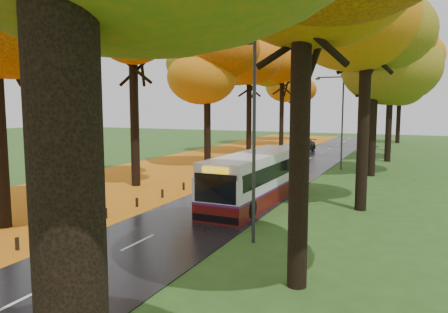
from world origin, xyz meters
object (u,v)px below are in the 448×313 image
Objects in this scene: streetlamp_mid at (339,115)px; car_white at (285,152)px; streetlamp_near at (248,126)px; car_silver at (289,151)px; streetlamp_far at (367,111)px; bus at (256,177)px; car_dark at (302,145)px.

streetlamp_mid is 8.77m from car_white.
streetlamp_near reaches higher than car_silver.
car_white is (-6.10, 26.91, -3.93)m from streetlamp_near.
streetlamp_mid is 22.00m from streetlamp_far.
streetlamp_near and streetlamp_mid have the same top height.
bus is at bearing -97.89° from streetlamp_mid.
streetlamp_near reaches higher than car_white.
streetlamp_mid is 15.58m from bus.
car_white is (-4.01, 20.01, -0.73)m from bus.
car_dark is at bearing 100.20° from streetlamp_near.
car_silver is at bearing 99.71° from car_white.
streetlamp_far is 37.30m from bus.
car_white is 8.09m from car_dark.
streetlamp_mid is at bearing -90.00° from streetlamp_far.
streetlamp_far is (0.00, 44.00, 0.00)m from streetlamp_near.
car_dark is (-4.20, 28.10, -0.77)m from bus.
car_silver is at bearing 101.95° from bus.
car_dark reaches higher than car_silver.
streetlamp_near reaches higher than car_dark.
car_white reaches higher than car_dark.
streetlamp_near is 44.00m from streetlamp_far.
streetlamp_mid is 10.31m from car_silver.
car_dark is at bearing 95.60° from car_silver.
streetlamp_mid and streetlamp_far have the same top height.
streetlamp_near is 0.75× the size of bus.
car_white is 1.08× the size of car_silver.
streetlamp_near is 7.89m from bus.
streetlamp_far is at bearing 75.38° from car_white.
car_dark is (-6.30, 13.00, -3.97)m from streetlamp_mid.
streetlamp_far is 11.68m from car_dark.
car_dark is at bearing -124.98° from streetlamp_far.
car_dark is (-6.30, -9.00, -3.97)m from streetlamp_far.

